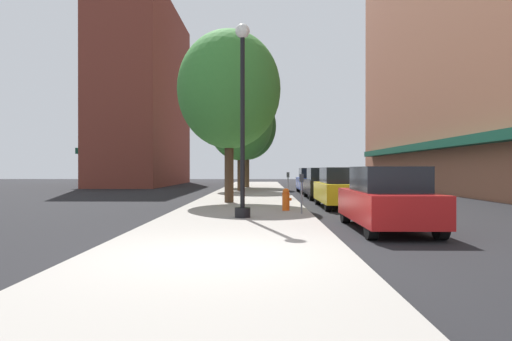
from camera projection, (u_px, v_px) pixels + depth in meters
name	position (u px, v px, depth m)	size (l,w,h in m)	color
ground_plane	(320.00, 197.00, 25.78)	(90.00, 90.00, 0.00)	black
sidewalk_slab	(250.00, 195.00, 26.85)	(4.80, 50.00, 0.12)	gray
building_far_background	(145.00, 97.00, 44.99)	(6.80, 18.00, 17.62)	brown
lamppost	(243.00, 116.00, 13.77)	(0.48, 0.48, 5.90)	black
fire_hydrant	(286.00, 199.00, 16.07)	(0.33, 0.26, 0.79)	#E05614
parking_meter_near	(288.00, 182.00, 23.10)	(0.14, 0.09, 1.31)	slate
parking_meter_far	(302.00, 189.00, 14.91)	(0.14, 0.09, 1.31)	slate
tree_near	(240.00, 123.00, 30.66)	(4.40, 4.40, 7.11)	#422D1E
tree_mid	(247.00, 126.00, 36.54)	(4.74, 4.74, 7.66)	#4C3823
tree_far	(229.00, 90.00, 19.96)	(4.55, 4.55, 7.61)	#422D1E
car_red	(387.00, 199.00, 11.74)	(1.80, 4.30, 1.66)	black
car_yellow	(341.00, 188.00, 18.56)	(1.80, 4.30, 1.66)	black
car_black	(323.00, 184.00, 24.31)	(1.80, 4.30, 1.66)	black
car_blue	(312.00, 181.00, 30.01)	(1.80, 4.30, 1.66)	black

